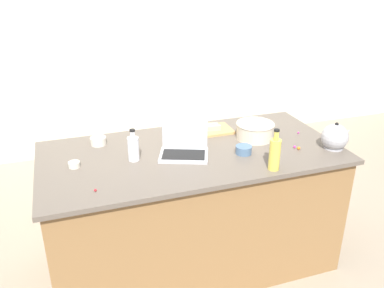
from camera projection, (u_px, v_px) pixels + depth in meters
ground_plane at (192, 258)px, 3.06m from camera, size 12.00×12.00×0.00m
wall_back at (128, 37)px, 4.45m from camera, size 8.00×0.10×2.60m
island_counter at (192, 208)px, 2.88m from camera, size 1.99×0.97×0.90m
laptop at (184, 148)px, 2.63m from camera, size 0.37×0.33×0.22m
mixing_bowl_large at (255, 130)px, 2.86m from camera, size 0.27×0.27×0.12m
bottle_oil at (275, 153)px, 2.41m from camera, size 0.07×0.07×0.26m
bottle_vinegar at (133, 148)px, 2.54m from camera, size 0.07×0.07×0.21m
kettle at (335, 137)px, 2.70m from camera, size 0.21×0.18×0.20m
cutting_board at (214, 130)px, 3.01m from camera, size 0.26×0.21×0.02m
butter_stick_left at (213, 128)px, 2.97m from camera, size 0.11×0.05×0.04m
butter_stick_right at (211, 126)px, 3.01m from camera, size 0.11×0.05×0.04m
ramekin_small at (98, 141)px, 2.78m from camera, size 0.11×0.11×0.05m
ramekin_medium at (74, 165)px, 2.47m from camera, size 0.07×0.07×0.04m
ramekin_wide at (244, 150)px, 2.65m from camera, size 0.11×0.11×0.05m
candy_0 at (298, 133)px, 2.96m from camera, size 0.01×0.01×0.01m
candy_1 at (299, 148)px, 2.71m from camera, size 0.02×0.02×0.02m
candy_2 at (268, 136)px, 2.90m from camera, size 0.01×0.01×0.01m
candy_3 at (258, 134)px, 2.94m from camera, size 0.02×0.02×0.02m
candy_4 at (295, 147)px, 2.73m from camera, size 0.02×0.02×0.02m
candy_5 at (95, 190)px, 2.21m from camera, size 0.02×0.02×0.02m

